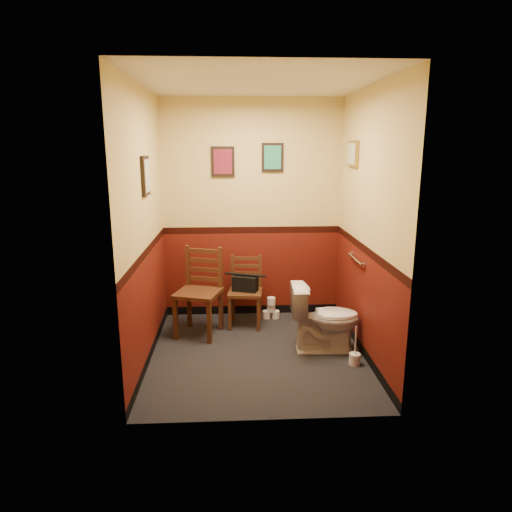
{
  "coord_description": "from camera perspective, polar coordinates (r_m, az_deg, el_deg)",
  "views": [
    {
      "loc": [
        -0.25,
        -4.43,
        2.12
      ],
      "look_at": [
        0.0,
        0.25,
        1.0
      ],
      "focal_mm": 32.0,
      "sensor_mm": 36.0,
      "label": 1
    }
  ],
  "objects": [
    {
      "name": "wall_back",
      "position": [
        5.68,
        -0.51,
        5.67
      ],
      "size": [
        2.2,
        0.0,
        2.7
      ],
      "primitive_type": "cube",
      "rotation": [
        1.57,
        0.0,
        0.0
      ],
      "color": "#51120B",
      "rests_on": "ground"
    },
    {
      "name": "framed_print_left",
      "position": [
        4.61,
        -13.62,
        9.72
      ],
      "size": [
        0.04,
        0.3,
        0.38
      ],
      "color": "black",
      "rests_on": "wall_left"
    },
    {
      "name": "grab_bar",
      "position": [
        5.0,
        12.34,
        -0.4
      ],
      "size": [
        0.05,
        0.56,
        0.06
      ],
      "color": "silver",
      "rests_on": "wall_right"
    },
    {
      "name": "floor",
      "position": [
        4.91,
        0.16,
        -12.11
      ],
      "size": [
        2.2,
        2.4,
        0.0
      ],
      "primitive_type": "cube",
      "color": "black",
      "rests_on": "ground"
    },
    {
      "name": "framed_print_back_a",
      "position": [
        5.61,
        -4.17,
        11.68
      ],
      "size": [
        0.28,
        0.04,
        0.36
      ],
      "color": "black",
      "rests_on": "wall_back"
    },
    {
      "name": "tp_stack",
      "position": [
        5.82,
        1.89,
        -6.69
      ],
      "size": [
        0.22,
        0.13,
        0.28
      ],
      "color": "silver",
      "rests_on": "floor"
    },
    {
      "name": "chair_left",
      "position": [
        5.29,
        -7.07,
        -4.46
      ],
      "size": [
        0.59,
        0.59,
        1.0
      ],
      "rotation": [
        0.0,
        0.0,
        -0.3
      ],
      "color": "#4D2A17",
      "rests_on": "floor"
    },
    {
      "name": "chair_right",
      "position": [
        5.53,
        -1.31,
        -4.43
      ],
      "size": [
        0.44,
        0.44,
        0.85
      ],
      "rotation": [
        0.0,
        0.0,
        -0.12
      ],
      "color": "#4D2A17",
      "rests_on": "floor"
    },
    {
      "name": "framed_print_right",
      "position": [
        5.2,
        12.04,
        12.39
      ],
      "size": [
        0.04,
        0.34,
        0.28
      ],
      "color": "olive",
      "rests_on": "wall_right"
    },
    {
      "name": "ceiling",
      "position": [
        4.47,
        0.18,
        20.9
      ],
      "size": [
        2.2,
        2.4,
        0.0
      ],
      "primitive_type": "cube",
      "rotation": [
        3.14,
        0.0,
        0.0
      ],
      "color": "silver",
      "rests_on": "ground"
    },
    {
      "name": "wall_right",
      "position": [
        4.69,
        13.74,
        3.62
      ],
      "size": [
        0.0,
        2.4,
        2.7
      ],
      "primitive_type": "cube",
      "rotation": [
        1.57,
        0.0,
        -1.57
      ],
      "color": "#51120B",
      "rests_on": "ground"
    },
    {
      "name": "toilet_brush",
      "position": [
        4.77,
        12.23,
        -12.37
      ],
      "size": [
        0.11,
        0.11,
        0.4
      ],
      "color": "silver",
      "rests_on": "floor"
    },
    {
      "name": "handbag",
      "position": [
        5.46,
        -1.36,
        -3.44
      ],
      "size": [
        0.32,
        0.23,
        0.21
      ],
      "rotation": [
        0.0,
        0.0,
        -0.34
      ],
      "color": "black",
      "rests_on": "chair_right"
    },
    {
      "name": "wall_left",
      "position": [
        4.57,
        -13.75,
        3.37
      ],
      "size": [
        0.0,
        2.4,
        2.7
      ],
      "primitive_type": "cube",
      "rotation": [
        1.57,
        0.0,
        1.57
      ],
      "color": "#51120B",
      "rests_on": "ground"
    },
    {
      "name": "wall_front",
      "position": [
        3.33,
        1.33,
        0.05
      ],
      "size": [
        2.2,
        0.0,
        2.7
      ],
      "primitive_type": "cube",
      "rotation": [
        -1.57,
        0.0,
        0.0
      ],
      "color": "#51120B",
      "rests_on": "ground"
    },
    {
      "name": "framed_print_back_b",
      "position": [
        5.63,
        2.08,
        12.22
      ],
      "size": [
        0.26,
        0.04,
        0.34
      ],
      "color": "black",
      "rests_on": "wall_back"
    },
    {
      "name": "toilet",
      "position": [
        4.92,
        8.6,
        -7.71
      ],
      "size": [
        0.74,
        0.43,
        0.71
      ],
      "primitive_type": "imported",
      "rotation": [
        0.0,
        0.0,
        1.54
      ],
      "color": "white",
      "rests_on": "floor"
    }
  ]
}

